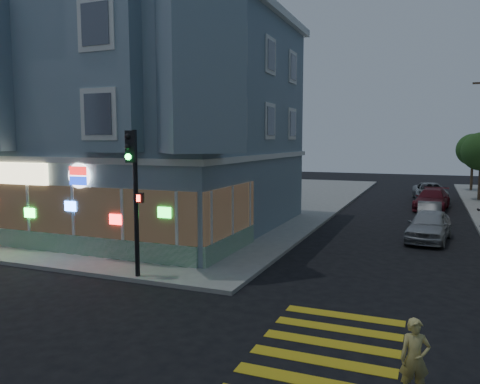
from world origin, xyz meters
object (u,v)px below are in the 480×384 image
Objects in this scene: parked_car_c at (432,200)px; traffic_signal at (134,179)px; parked_car_d at (430,192)px; parked_car_b at (429,213)px; street_tree_far at (473,150)px; running_child at (415,359)px; parked_car_a at (429,226)px.

parked_car_c is 1.00× the size of traffic_signal.
parked_car_b is at bearing -95.89° from parked_car_d.
street_tree_far is at bearing 83.37° from parked_car_c.
running_child is at bearing -83.59° from parked_car_c.
parked_car_b is (0.19, 20.13, -0.15)m from running_child.
parked_car_d is at bearing 75.29° from running_child.
street_tree_far is 38.06m from traffic_signal.
parked_car_a is at bearing -98.17° from street_tree_far.
parked_car_b is 0.75× the size of parked_car_c.
parked_car_a reaches higher than parked_car_b.
parked_car_c is at bearing -103.78° from street_tree_far.
parked_car_d is (0.00, 10.97, 0.11)m from parked_car_b.
running_child is at bearing -96.25° from parked_car_d.
running_child is 20.13m from parked_car_b.
street_tree_far is at bearing 89.19° from parked_car_a.
running_child is 0.41× the size of parked_car_b.
parked_car_c reaches higher than parked_car_d.
traffic_signal reaches higher than running_child.
running_child is (-3.79, -39.99, -3.18)m from street_tree_far.
street_tree_far reaches higher than parked_car_b.
parked_car_b is (0.00, 5.20, -0.13)m from parked_car_a.
parked_car_c is (0.34, 25.90, -0.04)m from running_child.
parked_car_a is at bearing -95.89° from parked_car_d.
parked_car_d is at bearing -112.04° from street_tree_far.
street_tree_far is 10.12m from parked_car_d.
street_tree_far reaches higher than traffic_signal.
traffic_signal reaches higher than parked_car_c.
running_child reaches higher than parked_car_c.
parked_car_c reaches higher than parked_car_b.
street_tree_far is 1.06× the size of traffic_signal.
running_child is at bearing -90.34° from parked_car_b.
street_tree_far is 1.43× the size of parked_car_b.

